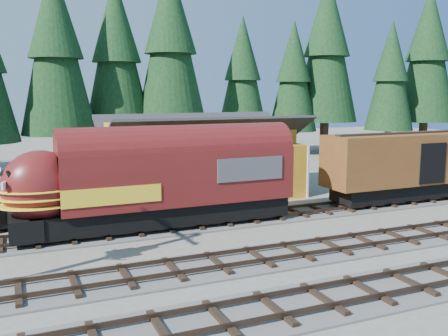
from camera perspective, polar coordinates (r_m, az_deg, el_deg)
name	(u,v)px	position (r m, az deg, el deg)	size (l,w,h in m)	color
ground	(285,240)	(23.27, 7.04, -8.14)	(120.00, 120.00, 0.00)	#6B665B
track_siding	(394,202)	(32.22, 18.90, -3.71)	(68.00, 3.20, 0.33)	#4C4947
track_spur	(33,187)	(37.78, -20.96, -2.04)	(32.00, 3.20, 0.33)	#4C4947
depot	(203,151)	(31.99, -2.42, 1.94)	(12.80, 7.00, 5.30)	#C4881B
conifer_backdrop	(212,56)	(47.60, -1.33, 12.66)	(79.95, 23.45, 16.87)	black
locomotive	(150,184)	(24.37, -8.45, -1.86)	(14.16, 2.81, 3.85)	black
boxcar	(416,163)	(32.86, 21.06, 0.52)	(12.39, 2.66, 3.89)	black
pickup_truck_a	(3,210)	(27.46, -23.93, -4.36)	(2.88, 6.25, 1.74)	black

